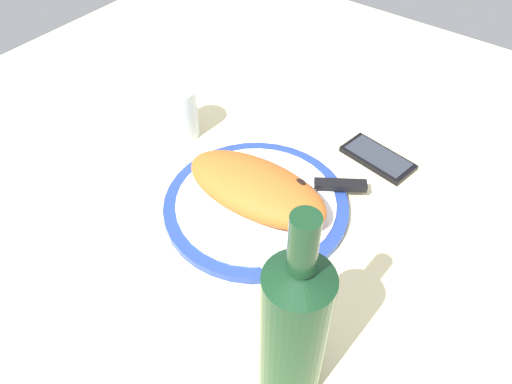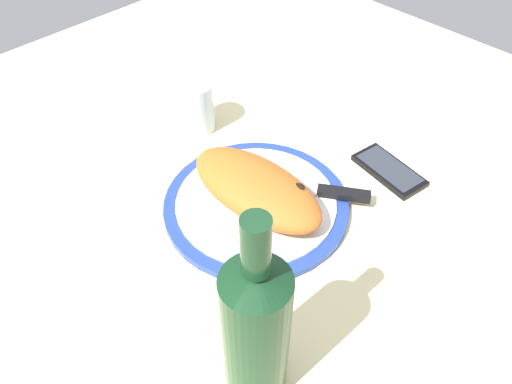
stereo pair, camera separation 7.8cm
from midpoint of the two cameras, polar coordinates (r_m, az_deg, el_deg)
name	(u,v)px [view 2 (the right image)]	position (r cm, az deg, el deg)	size (l,w,h in cm)	color
ground_plane	(256,214)	(82.16, 2.73, -2.63)	(150.00, 150.00, 3.00)	beige
plate	(256,204)	(80.49, 2.79, -1.55)	(29.65, 29.65, 1.60)	#233D99
calzone	(258,187)	(77.87, 3.11, 0.40)	(24.77, 12.75, 5.87)	#C16023
fork	(227,234)	(74.92, -0.38, -5.01)	(17.67, 3.82, 0.40)	silver
knife	(321,191)	(81.90, 10.14, -0.04)	(20.15, 14.43, 1.20)	silver
smartphone	(389,170)	(90.46, 17.32, 2.26)	(13.52, 8.02, 1.16)	black
water_glass	(197,109)	(93.95, -4.39, 9.29)	(6.60, 6.60, 9.70)	silver
wine_bottle	(256,330)	(54.54, 4.25, -15.63)	(7.32, 7.32, 29.42)	#14381E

